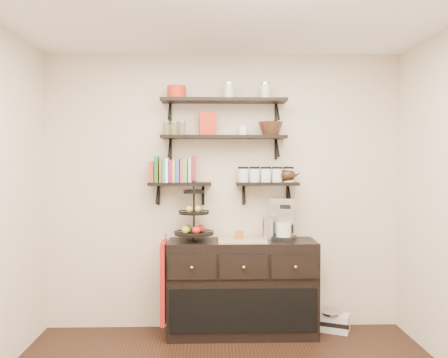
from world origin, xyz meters
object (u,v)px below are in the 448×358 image
Objects in this scene: coffee_maker at (283,220)px; radio at (332,322)px; fruit_stand at (194,221)px; sideboard at (242,287)px.

coffee_maker is 1.12× the size of radio.
radio is at bearing 2.21° from fruit_stand.
sideboard is 0.78m from fruit_stand.
sideboard is 3.87× the size of radio.
sideboard is 2.57× the size of fruit_stand.
fruit_stand reaches higher than radio.
coffee_maker is at bearing 3.98° from sideboard.
coffee_maker is at bearing 1.58° from fruit_stand.
fruit_stand is at bearing -160.42° from coffee_maker.
fruit_stand is 1.66m from radio.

